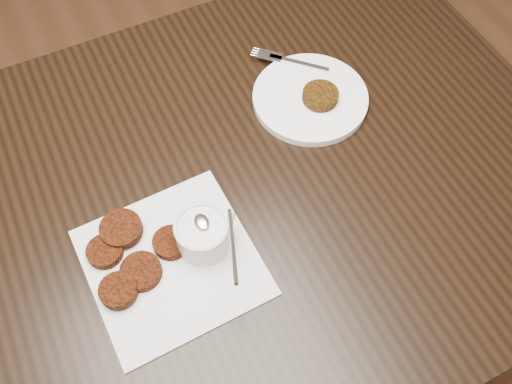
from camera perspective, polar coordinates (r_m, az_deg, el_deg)
floor at (r=1.64m, az=-3.70°, el=-16.95°), size 4.00×4.00×0.00m
table at (r=1.31m, az=-5.36°, el=-9.66°), size 1.45×0.93×0.75m
napkin at (r=0.93m, az=-8.62°, el=-7.12°), size 0.27×0.27×0.00m
sauce_ramekin at (r=0.88m, az=-5.67°, el=-3.44°), size 0.14×0.14×0.12m
patty_cluster at (r=0.93m, az=-12.49°, el=-6.85°), size 0.27×0.27×0.02m
plate_with_patty at (r=1.10m, az=5.61°, el=9.84°), size 0.32×0.32×0.03m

